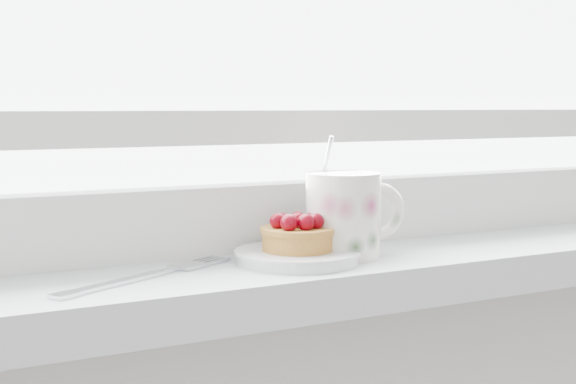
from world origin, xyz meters
TOP-DOWN VIEW (x-y plane):
  - saucer at (0.02, 1.88)m, footprint 0.12×0.12m
  - raspberry_tart at (0.02, 1.88)m, footprint 0.07×0.07m
  - floral_mug at (0.07, 1.88)m, footprint 0.11×0.08m
  - fork at (-0.14, 1.88)m, footprint 0.19×0.11m

SIDE VIEW (x-z plane):
  - fork at x=-0.14m, z-range 0.94..0.94m
  - saucer at x=0.02m, z-range 0.94..0.95m
  - raspberry_tart at x=0.02m, z-range 0.95..0.99m
  - floral_mug at x=0.07m, z-range 0.92..1.05m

